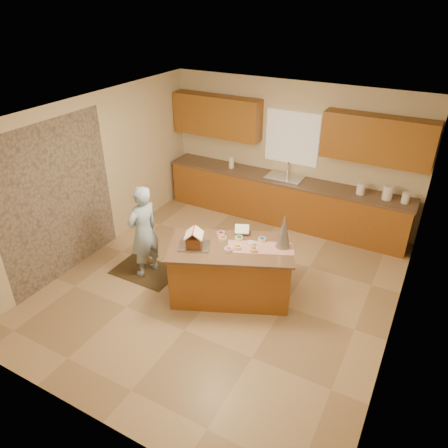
{
  "coord_description": "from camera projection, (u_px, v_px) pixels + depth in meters",
  "views": [
    {
      "loc": [
        2.56,
        -4.69,
        4.14
      ],
      "look_at": [
        -0.1,
        0.2,
        1.0
      ],
      "focal_mm": 33.77,
      "sensor_mm": 36.0,
      "label": 1
    }
  ],
  "objects": [
    {
      "name": "ceiling",
      "position": [
        223.0,
        117.0,
        5.36
      ],
      "size": [
        5.5,
        5.5,
        0.0
      ],
      "primitive_type": "plane",
      "color": "silver",
      "rests_on": "floor"
    },
    {
      "name": "island_base",
      "position": [
        231.0,
        272.0,
        6.29
      ],
      "size": [
        1.91,
        1.48,
        0.84
      ],
      "primitive_type": "cube",
      "rotation": [
        0.0,
        0.0,
        0.42
      ],
      "color": "brown",
      "rests_on": "floor"
    },
    {
      "name": "tinsel_tree",
      "position": [
        284.0,
        231.0,
        5.93
      ],
      "size": [
        0.28,
        0.28,
        0.52
      ],
      "primitive_type": "cone",
      "rotation": [
        0.0,
        0.0,
        0.42
      ],
      "color": "#A2A4AE",
      "rests_on": "island_top"
    },
    {
      "name": "stone_accent",
      "position": [
        58.0,
        202.0,
        6.49
      ],
      "size": [
        0.0,
        2.5,
        2.5
      ],
      "primitive_type": "plane",
      "rotation": [
        1.57,
        0.0,
        1.57
      ],
      "color": "gray",
      "rests_on": "wall_left"
    },
    {
      "name": "wall_right",
      "position": [
        409.0,
        257.0,
        4.98
      ],
      "size": [
        5.5,
        5.5,
        0.0
      ],
      "primitive_type": "plane",
      "color": "beige",
      "rests_on": "floor"
    },
    {
      "name": "window_curtain",
      "position": [
        292.0,
        138.0,
        7.96
      ],
      "size": [
        1.05,
        0.03,
        1.0
      ],
      "primitive_type": "cube",
      "color": "white",
      "rests_on": "wall_back"
    },
    {
      "name": "back_counter_top",
      "position": [
        284.0,
        179.0,
        8.12
      ],
      "size": [
        4.85,
        0.63,
        0.04
      ],
      "primitive_type": "cube",
      "color": "brown",
      "rests_on": "back_counter_base"
    },
    {
      "name": "paper_towel",
      "position": [
        231.0,
        163.0,
        8.53
      ],
      "size": [
        0.1,
        0.1,
        0.23
      ],
      "primitive_type": "cylinder",
      "color": "white",
      "rests_on": "back_counter_top"
    },
    {
      "name": "table_runner",
      "position": [
        261.0,
        248.0,
        6.04
      ],
      "size": [
        1.01,
        0.7,
        0.01
      ],
      "primitive_type": "cube",
      "rotation": [
        0.0,
        0.0,
        0.42
      ],
      "color": "#A0220B",
      "rests_on": "island_top"
    },
    {
      "name": "floor",
      "position": [
        224.0,
        286.0,
        6.69
      ],
      "size": [
        5.5,
        5.5,
        0.0
      ],
      "primitive_type": "plane",
      "color": "tan",
      "rests_on": "ground"
    },
    {
      "name": "wall_left",
      "position": [
        93.0,
        178.0,
        7.06
      ],
      "size": [
        5.5,
        5.5,
        0.0
      ],
      "primitive_type": "plane",
      "color": "beige",
      "rests_on": "floor"
    },
    {
      "name": "faucet",
      "position": [
        288.0,
        169.0,
        8.18
      ],
      "size": [
        0.03,
        0.03,
        0.28
      ],
      "primitive_type": "cylinder",
      "color": "silver",
      "rests_on": "back_counter_top"
    },
    {
      "name": "candy_bowls",
      "position": [
        239.0,
        242.0,
        6.11
      ],
      "size": [
        0.73,
        0.59,
        0.05
      ],
      "color": "white",
      "rests_on": "island_top"
    },
    {
      "name": "gingerbread_house",
      "position": [
        194.0,
        239.0,
        6.0
      ],
      "size": [
        0.35,
        0.35,
        0.27
      ],
      "color": "brown",
      "rests_on": "baking_tray"
    },
    {
      "name": "cookbook",
      "position": [
        242.0,
        229.0,
        6.33
      ],
      "size": [
        0.26,
        0.23,
        0.09
      ],
      "primitive_type": "cube",
      "rotation": [
        -1.13,
        0.0,
        0.42
      ],
      "color": "white",
      "rests_on": "island_top"
    },
    {
      "name": "sink",
      "position": [
        284.0,
        180.0,
        8.12
      ],
      "size": [
        0.7,
        0.45,
        0.12
      ],
      "primitive_type": "cube",
      "color": "silver",
      "rests_on": "back_counter_top"
    },
    {
      "name": "wall_back",
      "position": [
        291.0,
        153.0,
        8.13
      ],
      "size": [
        5.5,
        5.5,
        0.0
      ],
      "primitive_type": "plane",
      "color": "beige",
      "rests_on": "floor"
    },
    {
      "name": "upper_cabinet_left",
      "position": [
        217.0,
        116.0,
        8.36
      ],
      "size": [
        1.85,
        0.35,
        0.8
      ],
      "primitive_type": "cube",
      "color": "#8F611E",
      "rests_on": "wall_back"
    },
    {
      "name": "canister_b",
      "position": [
        388.0,
        193.0,
        7.26
      ],
      "size": [
        0.17,
        0.17,
        0.24
      ],
      "primitive_type": "cylinder",
      "color": "white",
      "rests_on": "back_counter_top"
    },
    {
      "name": "boy",
      "position": [
        143.0,
        232.0,
        6.61
      ],
      "size": [
        0.47,
        0.63,
        1.55
      ],
      "primitive_type": "imported",
      "rotation": [
        0.0,
        0.0,
        -1.77
      ],
      "color": "#98B5D8",
      "rests_on": "rug"
    },
    {
      "name": "rug",
      "position": [
        145.0,
        271.0,
        7.02
      ],
      "size": [
        1.05,
        0.68,
        0.01
      ],
      "primitive_type": "cube",
      "color": "black",
      "rests_on": "floor"
    },
    {
      "name": "canister_a",
      "position": [
        361.0,
        189.0,
        7.46
      ],
      "size": [
        0.15,
        0.15,
        0.21
      ],
      "primitive_type": "cylinder",
      "color": "white",
      "rests_on": "back_counter_top"
    },
    {
      "name": "wall_front",
      "position": [
        83.0,
        330.0,
        3.92
      ],
      "size": [
        5.5,
        5.5,
        0.0
      ],
      "primitive_type": "plane",
      "color": "beige",
      "rests_on": "floor"
    },
    {
      "name": "back_counter_base",
      "position": [
        282.0,
        201.0,
        8.35
      ],
      "size": [
        4.8,
        0.6,
        0.88
      ],
      "primitive_type": "cube",
      "color": "brown",
      "rests_on": "floor"
    },
    {
      "name": "upper_cabinet_right",
      "position": [
        377.0,
        140.0,
        7.08
      ],
      "size": [
        1.85,
        0.35,
        0.8
      ],
      "primitive_type": "cube",
      "color": "#8F611E",
      "rests_on": "wall_back"
    },
    {
      "name": "island_top",
      "position": [
        231.0,
        248.0,
        6.08
      ],
      "size": [
        2.01,
        1.58,
        0.04
      ],
      "primitive_type": "cube",
      "rotation": [
        0.0,
        0.0,
        0.42
      ],
      "color": "brown",
      "rests_on": "island_base"
    },
    {
      "name": "baking_tray",
      "position": [
        194.0,
        246.0,
        6.06
      ],
      "size": [
        0.53,
        0.47,
        0.02
      ],
      "primitive_type": "cube",
      "rotation": [
        0.0,
        0.0,
        0.42
      ],
      "color": "silver",
      "rests_on": "island_top"
    },
    {
      "name": "canister_c",
      "position": [
        406.0,
        198.0,
        7.15
      ],
      "size": [
        0.13,
        0.13,
        0.19
      ],
      "primitive_type": "cylinder",
      "color": "white",
      "rests_on": "back_counter_top"
    }
  ]
}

